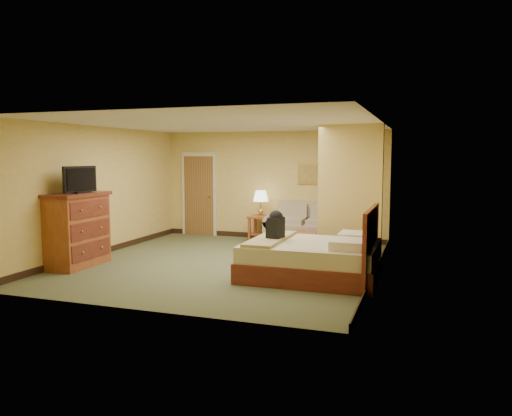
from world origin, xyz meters
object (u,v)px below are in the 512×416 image
at_px(coffee_table, 302,238).
at_px(dresser, 77,229).
at_px(loveseat, 307,230).
at_px(bed, 315,258).

bearing_deg(coffee_table, dresser, -142.63).
distance_m(loveseat, dresser, 5.04).
relative_size(dresser, bed, 0.62).
xyz_separation_m(dresser, bed, (4.29, 0.54, -0.35)).
xyz_separation_m(loveseat, coffee_table, (0.11, -0.96, -0.02)).
bearing_deg(coffee_table, bed, -71.09).
height_order(dresser, bed, dresser).
bearing_deg(loveseat, bed, -74.67).
bearing_deg(coffee_table, loveseat, 96.79).
height_order(coffee_table, bed, bed).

